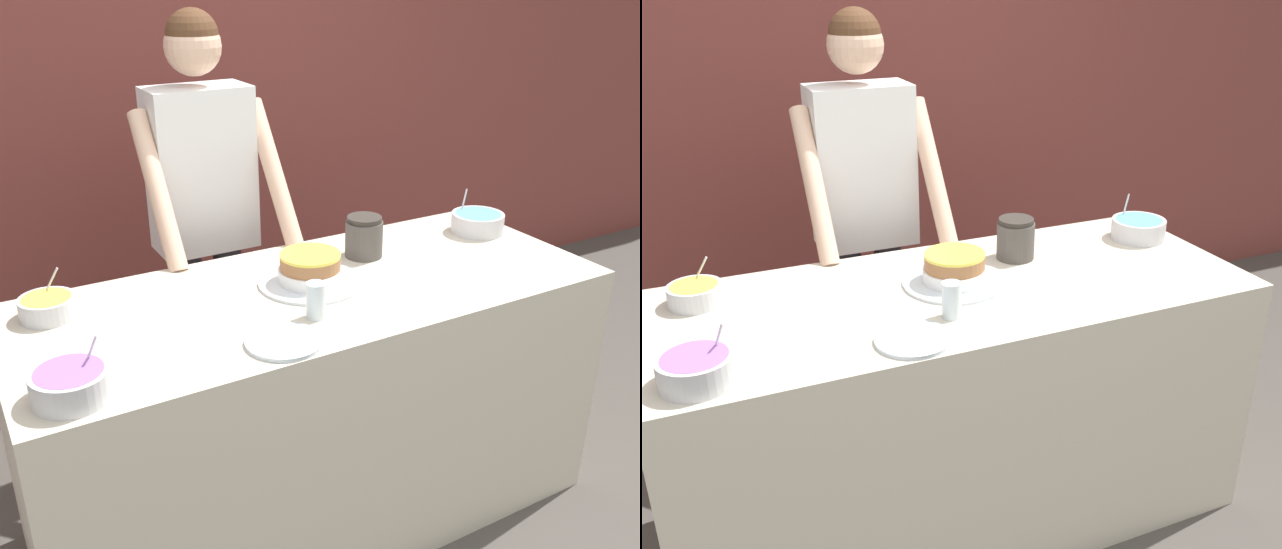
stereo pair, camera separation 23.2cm
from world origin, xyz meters
TOP-DOWN VIEW (x-y plane):
  - wall_back at (0.00, 1.95)m, footprint 10.00×0.05m
  - counter at (0.00, 0.40)m, footprint 2.00×0.81m
  - person_baker at (-0.10, 1.12)m, footprint 0.54×0.49m
  - cake at (0.01, 0.44)m, footprint 0.36×0.36m
  - frosting_bowl_purple at (-0.84, 0.13)m, footprint 0.20×0.20m
  - frosting_bowl_blue at (0.84, 0.55)m, footprint 0.21×0.21m
  - frosting_bowl_yellow at (-0.80, 0.62)m, footprint 0.17×0.17m
  - drinking_glass at (-0.09, 0.21)m, footprint 0.06×0.06m
  - ceramic_plate at (-0.25, 0.12)m, footprint 0.23×0.23m
  - stoneware_jar at (0.31, 0.56)m, footprint 0.14×0.14m

SIDE VIEW (x-z plane):
  - counter at x=0.00m, z-range 0.00..0.94m
  - ceramic_plate at x=-0.25m, z-range 0.94..0.95m
  - frosting_bowl_yellow at x=-0.80m, z-range 0.90..1.04m
  - frosting_bowl_blue at x=0.84m, z-range 0.90..1.06m
  - frosting_bowl_purple at x=-0.84m, z-range 0.90..1.06m
  - cake at x=0.01m, z-range 0.93..1.04m
  - drinking_glass at x=-0.09m, z-range 0.94..1.05m
  - stoneware_jar at x=0.31m, z-range 0.94..1.09m
  - person_baker at x=-0.10m, z-range 0.20..1.99m
  - wall_back at x=0.00m, z-range 0.00..2.60m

